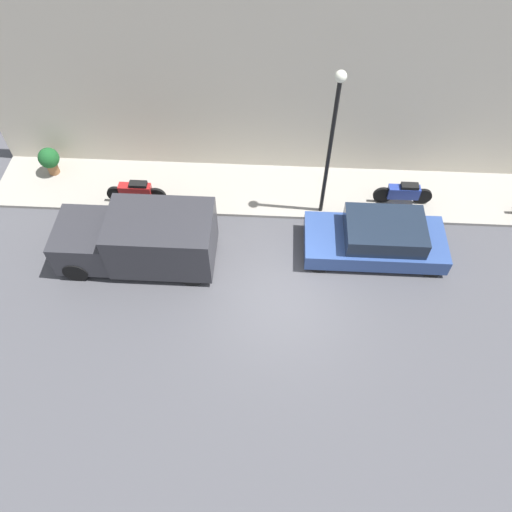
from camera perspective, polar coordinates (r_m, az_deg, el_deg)
name	(u,v)px	position (r m, az deg, el deg)	size (l,w,h in m)	color
ground_plane	(281,300)	(14.44, 2.89, -5.04)	(60.00, 60.00, 0.00)	#47474C
sidewalk	(284,191)	(17.11, 3.21, 7.42)	(2.39, 19.56, 0.10)	gray
building_facade	(290,84)	(16.08, 3.85, 19.05)	(0.30, 19.56, 6.62)	beige
parked_car	(378,239)	(15.40, 13.72, 1.93)	(1.85, 4.22, 1.30)	#2D4784
delivery_van	(139,239)	(14.94, -13.27, 1.90)	(1.92, 4.61, 1.82)	#2D2D33
motorcycle_red	(136,192)	(16.80, -13.55, 7.16)	(0.30, 1.94, 0.87)	#B21E1E
motorcycle_blue	(404,193)	(17.03, 16.52, 6.94)	(0.30, 1.90, 0.81)	navy
streetlamp	(332,131)	(14.39, 8.73, 13.89)	(0.32, 0.32, 5.07)	black
potted_plant	(49,159)	(18.64, -22.56, 10.17)	(0.70, 0.70, 1.01)	brown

